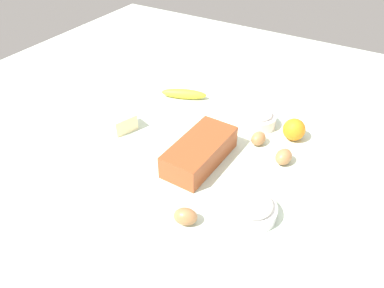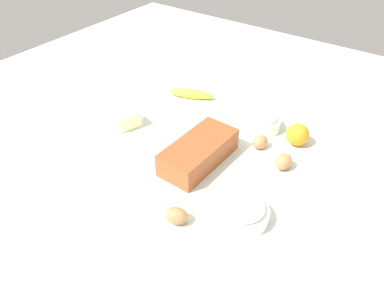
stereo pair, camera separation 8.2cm
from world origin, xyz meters
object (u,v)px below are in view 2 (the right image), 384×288
egg_near_butter (260,142)px  egg_loose (284,162)px  loaf_pan (199,152)px  flour_bowl (244,211)px  sugar_bowl (263,122)px  orange_fruit (298,135)px  butter_block (127,120)px  egg_beside_bowl (176,216)px  banana (191,94)px

egg_near_butter → egg_loose: egg_loose is taller
loaf_pan → flour_bowl: size_ratio=2.02×
flour_bowl → sugar_bowl: 0.45m
orange_fruit → butter_block: orange_fruit is taller
butter_block → egg_beside_bowl: bearing=-121.0°
sugar_bowl → egg_beside_bowl: (-0.54, -0.01, -0.01)m
butter_block → loaf_pan: bearing=-91.9°
sugar_bowl → butter_block: 0.50m
egg_beside_bowl → egg_loose: size_ratio=1.01×
butter_block → egg_loose: 0.59m
sugar_bowl → orange_fruit: size_ratio=1.56×
orange_fruit → egg_beside_bowl: orange_fruit is taller
loaf_pan → egg_loose: loaf_pan is taller
sugar_bowl → loaf_pan: bearing=163.6°
butter_block → orange_fruit: bearing=-64.3°
sugar_bowl → egg_beside_bowl: sugar_bowl is taller
banana → egg_near_butter: egg_near_butter is taller
flour_bowl → butter_block: 0.59m
flour_bowl → egg_loose: size_ratio=2.15×
sugar_bowl → egg_beside_bowl: 0.54m
flour_bowl → egg_beside_bowl: (-0.12, 0.14, -0.01)m
sugar_bowl → egg_near_butter: (-0.11, -0.04, -0.01)m
banana → orange_fruit: size_ratio=2.39×
butter_block → sugar_bowl: bearing=-56.1°
orange_fruit → flour_bowl: bearing=-177.2°
loaf_pan → egg_beside_bowl: (-0.25, -0.10, -0.02)m
loaf_pan → egg_beside_bowl: size_ratio=4.31×
orange_fruit → butter_block: bearing=115.7°
sugar_bowl → orange_fruit: (-0.01, -0.14, 0.01)m
egg_near_butter → egg_loose: bearing=-115.4°
banana → sugar_bowl: bearing=-94.8°
orange_fruit → egg_loose: 0.15m
banana → flour_bowl: bearing=-131.9°
loaf_pan → orange_fruit: bearing=-36.7°
sugar_bowl → egg_loose: 0.22m
flour_bowl → egg_beside_bowl: bearing=129.0°
loaf_pan → sugar_bowl: size_ratio=2.29×
flour_bowl → banana: flour_bowl is taller
butter_block → egg_near_butter: 0.49m
loaf_pan → butter_block: 0.33m
sugar_bowl → banana: bearing=85.2°
loaf_pan → orange_fruit: same height
sugar_bowl → egg_loose: bearing=-136.0°
sugar_bowl → butter_block: size_ratio=1.38×
egg_loose → flour_bowl: bearing=-179.3°
banana → egg_beside_bowl: 0.67m
sugar_bowl → egg_near_butter: size_ratio=2.08×
banana → butter_block: 0.32m
loaf_pan → egg_loose: 0.27m
flour_bowl → orange_fruit: size_ratio=1.77×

